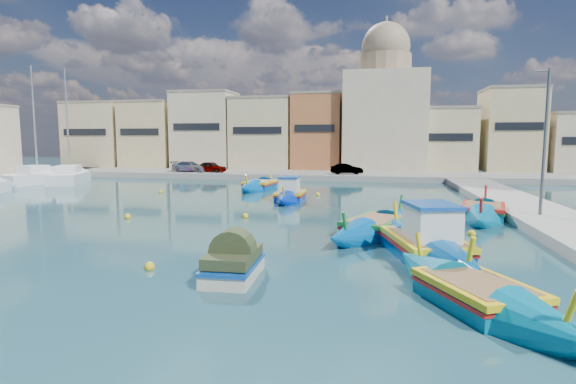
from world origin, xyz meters
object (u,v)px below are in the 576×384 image
(luzzu_blue_south, at_px, (376,228))
(luzzu_cyan_south, at_px, (477,297))
(tender_near, at_px, (233,265))
(yacht_north, at_px, (75,177))
(luzzu_blue_cabin, at_px, (290,196))
(church_block, at_px, (384,108))
(luzzu_turquoise_cabin, at_px, (425,247))
(luzzu_cyan_mid, at_px, (483,213))
(yacht_midnorth, at_px, (51,178))
(luzzu_green, at_px, (260,186))
(quay_street_lamp, at_px, (544,141))

(luzzu_blue_south, relative_size, luzzu_cyan_south, 1.17)
(tender_near, height_order, yacht_north, yacht_north)
(luzzu_blue_cabin, height_order, tender_near, luzzu_blue_cabin)
(church_block, bearing_deg, luzzu_blue_south, -91.47)
(tender_near, bearing_deg, luzzu_cyan_south, -9.22)
(luzzu_turquoise_cabin, bearing_deg, luzzu_cyan_mid, 66.18)
(luzzu_cyan_mid, relative_size, yacht_midnorth, 0.75)
(luzzu_blue_south, bearing_deg, luzzu_green, 120.31)
(luzzu_blue_cabin, distance_m, luzzu_cyan_mid, 13.16)
(luzzu_cyan_mid, xyz_separation_m, luzzu_green, (-16.12, 11.88, -0.00))
(luzzu_turquoise_cabin, distance_m, luzzu_blue_south, 4.36)
(quay_street_lamp, relative_size, yacht_midnorth, 0.64)
(luzzu_blue_south, height_order, yacht_midnorth, yacht_midnorth)
(luzzu_cyan_south, bearing_deg, quay_street_lamp, 66.07)
(quay_street_lamp, bearing_deg, luzzu_cyan_mid, 150.09)
(quay_street_lamp, distance_m, luzzu_blue_cabin, 16.46)
(church_block, relative_size, tender_near, 6.66)
(luzzu_blue_cabin, height_order, luzzu_cyan_south, luzzu_blue_cabin)
(luzzu_turquoise_cabin, xyz_separation_m, luzzu_blue_cabin, (-7.94, 14.60, -0.06))
(quay_street_lamp, bearing_deg, church_block, 102.35)
(yacht_midnorth, bearing_deg, church_block, 28.97)
(luzzu_blue_south, xyz_separation_m, luzzu_cyan_south, (2.61, -9.03, -0.01))
(luzzu_blue_south, relative_size, yacht_north, 0.75)
(luzzu_cyan_mid, distance_m, yacht_north, 39.96)
(luzzu_green, distance_m, tender_near, 25.84)
(quay_street_lamp, height_order, yacht_north, yacht_north)
(church_block, distance_m, yacht_midnorth, 39.50)
(luzzu_turquoise_cabin, distance_m, tender_near, 7.44)
(luzzu_blue_south, height_order, luzzu_cyan_south, luzzu_blue_south)
(church_block, bearing_deg, luzzu_cyan_south, -88.01)
(luzzu_turquoise_cabin, height_order, luzzu_blue_south, luzzu_turquoise_cabin)
(luzzu_green, relative_size, yacht_midnorth, 0.69)
(luzzu_cyan_mid, xyz_separation_m, yacht_north, (-37.00, 15.10, 0.20))
(luzzu_cyan_south, bearing_deg, luzzu_green, 115.81)
(luzzu_cyan_mid, height_order, yacht_midnorth, yacht_midnorth)
(church_block, distance_m, luzzu_blue_south, 38.93)
(tender_near, bearing_deg, luzzu_cyan_mid, 51.80)
(luzzu_cyan_mid, bearing_deg, yacht_midnorth, 160.38)
(luzzu_turquoise_cabin, bearing_deg, tender_near, -148.31)
(luzzu_cyan_mid, distance_m, luzzu_blue_south, 8.10)
(luzzu_turquoise_cabin, bearing_deg, quay_street_lamp, 50.52)
(tender_near, distance_m, yacht_north, 38.87)
(church_block, height_order, luzzu_blue_south, church_block)
(luzzu_blue_south, xyz_separation_m, tender_near, (-4.52, -7.87, 0.15))
(luzzu_turquoise_cabin, distance_m, yacht_midnorth, 41.78)
(luzzu_cyan_south, xyz_separation_m, yacht_north, (-33.64, 29.59, 0.22))
(luzzu_blue_south, distance_m, luzzu_cyan_south, 9.40)
(church_block, bearing_deg, yacht_midnorth, -151.03)
(luzzu_turquoise_cabin, distance_m, luzzu_blue_cabin, 16.62)
(luzzu_cyan_mid, bearing_deg, luzzu_blue_cabin, 156.83)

